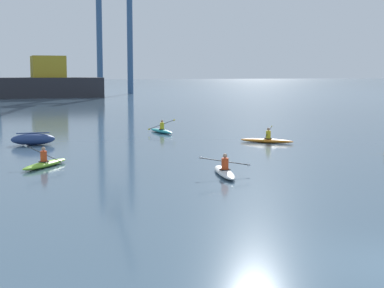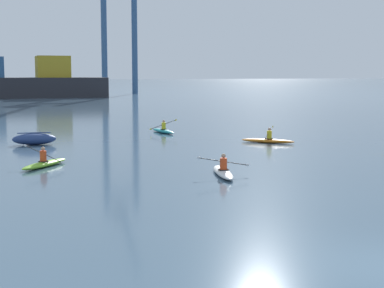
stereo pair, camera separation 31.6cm
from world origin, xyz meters
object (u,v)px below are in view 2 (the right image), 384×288
Objects in this scene: gantry_crane_west_mid at (120,10)px; kayak_lime at (45,163)px; capsized_dinghy at (34,139)px; kayak_white at (223,171)px; kayak_orange at (268,140)px; kayak_teal at (163,130)px.

kayak_lime is at bearing -104.35° from gantry_crane_west_mid.
capsized_dinghy is (-23.81, -84.93, -16.98)m from gantry_crane_west_mid.
gantry_crane_west_mid is at bearing 75.65° from kayak_lime.
kayak_white is at bearing -35.06° from kayak_lime.
gantry_crane_west_mid reaches higher than kayak_orange.
kayak_lime is (-24.00, -93.78, -17.16)m from gantry_crane_west_mid.
kayak_orange is at bearing -15.23° from capsized_dinghy.
kayak_lime is (-0.19, -8.85, -0.18)m from capsized_dinghy.
kayak_lime is at bearing -160.12° from kayak_orange.
kayak_white is (-2.65, -18.09, -0.00)m from kayak_teal.
kayak_orange reaches higher than kayak_white.
gantry_crane_west_mid reaches higher than capsized_dinghy.
gantry_crane_west_mid reaches higher than kayak_lime.
capsized_dinghy is 14.36m from kayak_orange.
kayak_teal is at bearing 24.74° from capsized_dinghy.
capsized_dinghy is at bearing 116.26° from kayak_white.
kayak_teal is 18.28m from kayak_white.
kayak_lime is at bearing -126.10° from kayak_teal.
kayak_orange is at bearing 19.88° from kayak_lime.
gantry_crane_west_mid is 10.03× the size of kayak_teal.
kayak_teal reaches higher than kayak_white.
gantry_crane_west_mid is 90.89m from kayak_orange.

